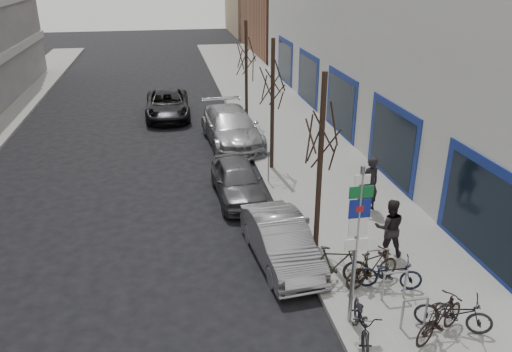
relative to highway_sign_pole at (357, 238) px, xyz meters
name	(u,v)px	position (x,y,z in m)	size (l,w,h in m)	color
ground	(252,337)	(-2.40, 0.01, -2.46)	(120.00, 120.00, 0.00)	black
sidewalk_east	(314,166)	(2.10, 10.01, -2.38)	(5.00, 70.00, 0.15)	slate
commercial_building	(508,26)	(14.60, 16.01, 2.54)	(20.00, 32.00, 10.00)	#B7B7B2
brick_building_far	(312,9)	(10.60, 40.01, 1.54)	(12.00, 14.00, 8.00)	brown
highway_sign_pole	(357,238)	(0.00, 0.00, 0.00)	(0.55, 0.10, 4.20)	gray
bike_rack	(395,282)	(1.40, 0.61, -1.80)	(0.66, 2.26, 0.83)	gray
tree_near	(322,122)	(0.20, 3.51, 1.65)	(1.80, 1.80, 5.50)	black
tree_mid	(273,74)	(0.20, 10.01, 1.65)	(1.80, 1.80, 5.50)	black
tree_far	(246,49)	(0.20, 16.51, 1.65)	(1.80, 1.80, 5.50)	black
meter_front	(307,233)	(-0.25, 3.01, -1.54)	(0.10, 0.08, 1.27)	gray
meter_mid	(269,164)	(-0.25, 8.51, -1.54)	(0.10, 0.08, 1.27)	gray
meter_back	(246,123)	(-0.25, 14.01, -1.54)	(0.10, 0.08, 1.27)	gray
bike_near_left	(362,319)	(0.04, -0.64, -1.75)	(0.55, 1.82, 1.11)	black
bike_near_right	(440,317)	(1.81, -0.90, -1.77)	(0.53, 1.78, 1.08)	black
bike_mid_curb	(389,271)	(1.47, 1.09, -1.78)	(0.52, 1.73, 1.06)	black
bike_mid_inner	(335,265)	(0.12, 1.56, -1.74)	(0.56, 1.88, 1.14)	black
bike_far_curb	(454,310)	(2.27, -0.72, -1.77)	(0.53, 1.77, 1.08)	black
bike_far_inner	(372,268)	(1.09, 1.31, -1.78)	(0.52, 1.75, 1.06)	black
parked_car_front	(281,241)	(-1.00, 3.09, -1.77)	(1.45, 4.15, 1.37)	gray
parked_car_mid	(238,180)	(-1.60, 7.65, -1.75)	(1.67, 4.16, 1.42)	#48474C
parked_car_back	(232,127)	(-1.00, 13.71, -1.61)	(2.37, 5.83, 1.69)	#9A9A9E
lane_car	(168,104)	(-3.96, 18.96, -1.73)	(2.41, 5.22, 1.45)	black
pedestrian_near	(369,184)	(2.68, 5.52, -1.32)	(0.72, 0.47, 1.98)	black
pedestrian_far	(389,227)	(2.14, 2.67, -1.40)	(0.67, 0.45, 1.81)	black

